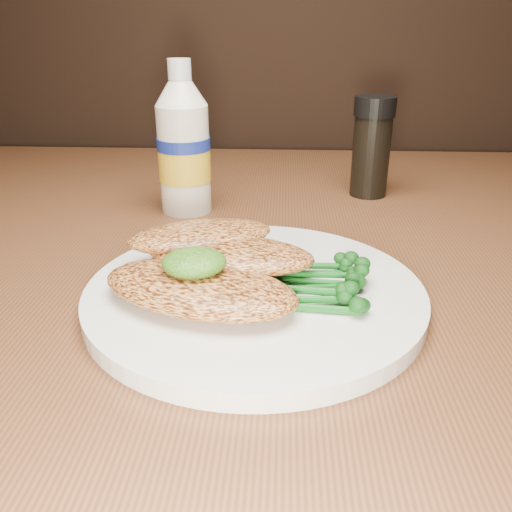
# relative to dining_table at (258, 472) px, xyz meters

# --- Properties ---
(dining_table) EXTENTS (1.20, 0.80, 0.75)m
(dining_table) POSITION_rel_dining_table_xyz_m (0.00, 0.00, 0.00)
(dining_table) COLOR #452714
(dining_table) RESTS_ON floor
(plate) EXTENTS (0.28, 0.28, 0.01)m
(plate) POSITION_rel_dining_table_xyz_m (0.01, -0.17, 0.38)
(plate) COLOR white
(plate) RESTS_ON dining_table
(chicken_front) EXTENTS (0.18, 0.13, 0.03)m
(chicken_front) POSITION_rel_dining_table_xyz_m (-0.04, -0.20, 0.40)
(chicken_front) COLOR #CF8142
(chicken_front) RESTS_ON plate
(chicken_mid) EXTENTS (0.16, 0.10, 0.02)m
(chicken_mid) POSITION_rel_dining_table_xyz_m (-0.02, -0.15, 0.41)
(chicken_mid) COLOR #CF8142
(chicken_mid) RESTS_ON plate
(chicken_back) EXTENTS (0.15, 0.11, 0.02)m
(chicken_back) POSITION_rel_dining_table_xyz_m (-0.05, -0.13, 0.42)
(chicken_back) COLOR #CF8142
(chicken_back) RESTS_ON plate
(pesto_front) EXTENTS (0.06, 0.05, 0.02)m
(pesto_front) POSITION_rel_dining_table_xyz_m (-0.04, -0.20, 0.42)
(pesto_front) COLOR black
(pesto_front) RESTS_ON chicken_front
(broccolini_bundle) EXTENTS (0.15, 0.13, 0.02)m
(broccolini_bundle) POSITION_rel_dining_table_xyz_m (0.04, -0.18, 0.40)
(broccolini_bundle) COLOR #135819
(broccolini_bundle) RESTS_ON plate
(mayo_bottle) EXTENTS (0.08, 0.08, 0.18)m
(mayo_bottle) POSITION_rel_dining_table_xyz_m (-0.09, 0.06, 0.46)
(mayo_bottle) COLOR #F3E6CE
(mayo_bottle) RESTS_ON dining_table
(pepper_grinder) EXTENTS (0.06, 0.06, 0.13)m
(pepper_grinder) POSITION_rel_dining_table_xyz_m (0.14, 0.13, 0.44)
(pepper_grinder) COLOR black
(pepper_grinder) RESTS_ON dining_table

